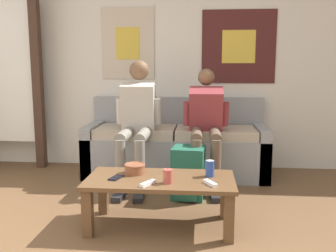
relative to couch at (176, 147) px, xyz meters
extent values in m
cube|color=silver|center=(-0.25, 0.36, 0.97)|extent=(10.00, 0.05, 2.55)
cube|color=beige|center=(-0.59, 0.33, 1.16)|extent=(0.62, 0.01, 0.83)
cube|color=gold|center=(-0.59, 0.32, 1.16)|extent=(0.28, 0.01, 0.37)
cube|color=#471E1E|center=(0.69, 0.33, 1.12)|extent=(0.84, 0.01, 0.83)
cube|color=gold|center=(0.69, 0.32, 1.12)|extent=(0.38, 0.01, 0.37)
cube|color=#382319|center=(-1.63, 0.14, 0.72)|extent=(0.10, 0.10, 2.05)
cube|color=silver|center=(-2.08, 0.16, 0.83)|extent=(0.82, 0.02, 1.64)
cube|color=gray|center=(0.00, 0.27, 0.12)|extent=(1.98, 0.13, 0.84)
cube|color=gray|center=(0.00, -0.09, -0.08)|extent=(1.98, 0.59, 0.44)
cube|color=gray|center=(-0.93, -0.09, -0.02)|extent=(0.12, 0.59, 0.56)
cube|color=gray|center=(0.93, -0.09, -0.02)|extent=(0.12, 0.59, 0.56)
cube|color=#B2A38E|center=(-0.43, -0.09, 0.19)|extent=(0.85, 0.55, 0.10)
cube|color=#B2A38E|center=(0.43, -0.09, 0.19)|extent=(0.85, 0.55, 0.10)
cube|color=brown|center=(-0.02, -1.42, 0.06)|extent=(1.10, 0.54, 0.03)
cube|color=brown|center=(-0.52, -1.21, -0.13)|extent=(0.07, 0.07, 0.35)
cube|color=brown|center=(0.47, -1.21, -0.13)|extent=(0.07, 0.07, 0.35)
cube|color=brown|center=(-0.52, -1.64, -0.13)|extent=(0.07, 0.07, 0.35)
cube|color=brown|center=(0.47, -1.64, -0.13)|extent=(0.07, 0.07, 0.35)
cylinder|color=gray|center=(-0.46, -0.56, 0.24)|extent=(0.11, 0.47, 0.11)
cylinder|color=gray|center=(-0.46, -0.80, -0.02)|extent=(0.10, 0.10, 0.51)
cube|color=#232328|center=(-0.46, -0.87, -0.28)|extent=(0.11, 0.25, 0.05)
cylinder|color=gray|center=(-0.28, -0.56, 0.24)|extent=(0.11, 0.47, 0.11)
cylinder|color=gray|center=(-0.28, -0.80, -0.02)|extent=(0.10, 0.10, 0.51)
cube|color=#232328|center=(-0.28, -0.87, -0.28)|extent=(0.11, 0.25, 0.05)
cube|color=beige|center=(-0.37, -0.28, 0.48)|extent=(0.34, 0.31, 0.52)
sphere|color=brown|center=(-0.37, -0.20, 0.86)|extent=(0.20, 0.20, 0.20)
cylinder|color=beige|center=(-0.57, -0.28, 0.44)|extent=(0.08, 0.10, 0.28)
cylinder|color=beige|center=(-0.18, -0.28, 0.44)|extent=(0.08, 0.10, 0.28)
cylinder|color=brown|center=(0.23, -0.52, 0.24)|extent=(0.11, 0.40, 0.11)
cylinder|color=brown|center=(0.23, -0.72, -0.02)|extent=(0.10, 0.10, 0.51)
cube|color=#232328|center=(0.23, -0.79, -0.28)|extent=(0.11, 0.25, 0.05)
cylinder|color=brown|center=(0.41, -0.52, 0.24)|extent=(0.11, 0.40, 0.11)
cylinder|color=brown|center=(0.41, -0.72, -0.02)|extent=(0.10, 0.10, 0.51)
cube|color=#232328|center=(0.41, -0.79, -0.28)|extent=(0.11, 0.25, 0.05)
cube|color=maroon|center=(0.32, -0.25, 0.45)|extent=(0.34, 0.35, 0.50)
sphere|color=brown|center=(0.32, -0.14, 0.79)|extent=(0.18, 0.18, 0.18)
cylinder|color=maroon|center=(0.13, -0.24, 0.41)|extent=(0.08, 0.12, 0.26)
cylinder|color=maroon|center=(0.52, -0.24, 0.41)|extent=(0.08, 0.12, 0.26)
cube|color=#1E5642|center=(0.16, -0.77, -0.06)|extent=(0.31, 0.31, 0.47)
cube|color=#1E5642|center=(0.15, -0.89, -0.17)|extent=(0.21, 0.12, 0.21)
cylinder|color=brown|center=(-0.23, -1.33, 0.12)|extent=(0.16, 0.16, 0.07)
torus|color=brown|center=(-0.23, -1.33, 0.15)|extent=(0.16, 0.16, 0.02)
cylinder|color=#B24C42|center=(0.04, -1.54, 0.13)|extent=(0.07, 0.07, 0.10)
cylinder|color=black|center=(0.04, -1.54, 0.19)|extent=(0.00, 0.00, 0.01)
cylinder|color=#28479E|center=(0.35, -1.35, 0.14)|extent=(0.07, 0.07, 0.12)
cylinder|color=silver|center=(0.35, -1.35, 0.20)|extent=(0.06, 0.06, 0.00)
cube|color=white|center=(0.34, -1.55, 0.09)|extent=(0.10, 0.14, 0.02)
cylinder|color=#333842|center=(0.33, -1.52, 0.10)|extent=(0.01, 0.01, 0.00)
cube|color=white|center=(-0.09, -1.59, 0.09)|extent=(0.10, 0.14, 0.02)
cylinder|color=#333842|center=(-0.08, -1.57, 0.10)|extent=(0.01, 0.01, 0.00)
cube|color=black|center=(-0.35, -1.46, 0.08)|extent=(0.10, 0.15, 0.01)
cube|color=black|center=(-0.35, -1.46, 0.09)|extent=(0.09, 0.14, 0.00)
camera|label=1|loc=(0.27, -4.09, 0.91)|focal=40.00mm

